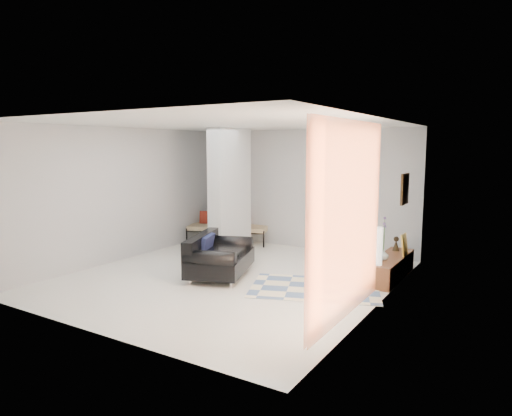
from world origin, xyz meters
The scene contains 17 objects.
floor centered at (0.00, 0.00, 0.00)m, with size 6.00×6.00×0.00m, color white.
ceiling centered at (0.00, 0.00, 2.80)m, with size 6.00×6.00×0.00m, color white.
wall_back centered at (0.00, 3.00, 1.40)m, with size 6.00×6.00×0.00m, color #B6B8BB.
wall_front centered at (0.00, -3.00, 1.40)m, with size 6.00×6.00×0.00m, color #B6B8BB.
wall_left centered at (-2.75, 0.00, 1.40)m, with size 6.00×6.00×0.00m, color #B6B8BB.
wall_right centered at (2.75, 0.00, 1.40)m, with size 6.00×6.00×0.00m, color #B6B8BB.
partition_column centered at (-1.10, 1.60, 1.40)m, with size 0.35×1.20×2.80m, color #B2B8B9.
hallway_door centered at (-2.10, 2.96, 1.02)m, with size 0.85×0.06×2.04m, color silver.
curtain centered at (2.67, -1.15, 1.45)m, with size 2.55×2.55×0.00m, color #FE7942.
wall_art centered at (2.72, 1.50, 1.65)m, with size 0.04×0.45×0.55m, color #37210F.
media_console centered at (2.52, 1.50, 0.20)m, with size 0.45×1.74×0.80m.
loveseat centered at (-0.30, 0.01, 0.35)m, with size 1.43×1.83×0.76m.
daybed centered at (-1.85, 2.57, 0.41)m, with size 2.13×1.46×0.77m.
area_rug centered at (1.60, 0.20, 0.01)m, with size 2.14×1.43×0.01m, color beige.
cylinder_lamp centered at (2.50, 0.80, 0.72)m, with size 0.12×0.12×0.65m, color beige.
bronze_figurine centered at (2.47, 2.05, 0.54)m, with size 0.14×0.14×0.27m, color #2F2314, non-canonical shape.
vase centered at (2.47, 1.20, 0.49)m, with size 0.18×0.18×0.19m, color silver.
Camera 1 is at (4.66, -6.71, 2.38)m, focal length 32.00 mm.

